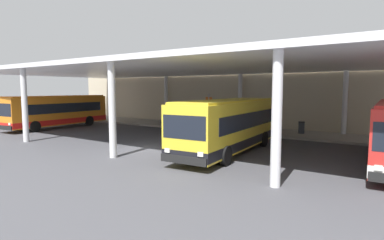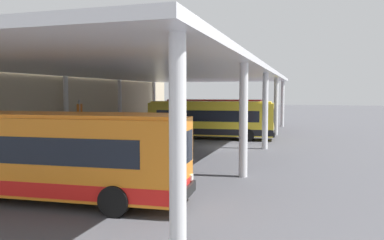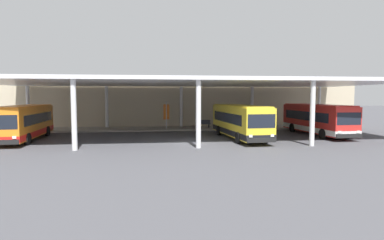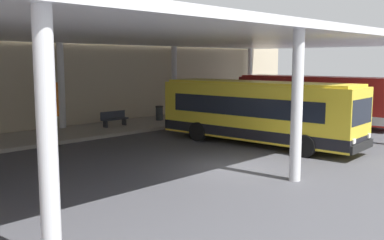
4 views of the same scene
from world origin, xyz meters
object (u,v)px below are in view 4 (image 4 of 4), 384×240
bench_waiting (114,118)px  banner_sign (52,103)px  trash_bin (159,113)px  bus_middle_bay (313,99)px  bus_second_bay (257,112)px

bench_waiting → banner_sign: 4.81m
trash_bin → banner_sign: (-8.32, -0.95, 1.30)m
bus_middle_bay → trash_bin: 10.33m
bus_second_bay → bench_waiting: bearing=102.5°
bench_waiting → banner_sign: size_ratio=0.56×
bus_second_bay → banner_sign: bearing=128.1°
bench_waiting → bus_middle_bay: bearing=-34.9°
bench_waiting → trash_bin: trash_bin is taller
bus_second_bay → trash_bin: bus_second_bay is taller
bus_second_bay → bus_middle_bay: bearing=11.7°
trash_bin → bus_middle_bay: bearing=-47.4°
bus_middle_bay → trash_bin: bearing=132.6°
bus_middle_bay → banner_sign: 16.66m
bus_second_bay → bench_waiting: bus_second_bay is taller
bench_waiting → trash_bin: size_ratio=1.84×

